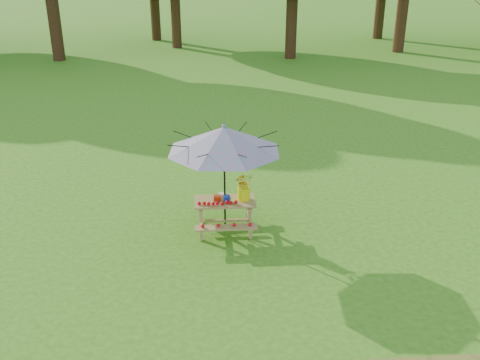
{
  "coord_description": "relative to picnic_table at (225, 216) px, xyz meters",
  "views": [
    {
      "loc": [
        -4.23,
        -7.86,
        5.23
      ],
      "look_at": [
        -3.55,
        1.65,
        1.1
      ],
      "focal_mm": 40.0,
      "sensor_mm": 36.0,
      "label": 1
    }
  ],
  "objects": [
    {
      "name": "ground",
      "position": [
        3.85,
        -1.65,
        -0.33
      ],
      "size": [
        120.0,
        120.0,
        0.0
      ],
      "primitive_type": "plane",
      "color": "#367416",
      "rests_on": "ground"
    },
    {
      "name": "produce_bins",
      "position": [
        -0.04,
        0.03,
        0.4
      ],
      "size": [
        0.32,
        0.37,
        0.13
      ],
      "color": "#B02C0E",
      "rests_on": "picnic_table"
    },
    {
      "name": "picnic_table",
      "position": [
        0.0,
        0.0,
        0.0
      ],
      "size": [
        1.2,
        1.32,
        0.67
      ],
      "color": "#A88B4B",
      "rests_on": "ground"
    },
    {
      "name": "flower_bucket",
      "position": [
        0.38,
        0.02,
        0.65
      ],
      "size": [
        0.37,
        0.33,
        0.57
      ],
      "color": "#FFF50D",
      "rests_on": "picnic_table"
    },
    {
      "name": "patio_umbrella",
      "position": [
        0.0,
        0.0,
        1.62
      ],
      "size": [
        2.78,
        2.78,
        2.25
      ],
      "color": "black",
      "rests_on": "ground"
    },
    {
      "name": "tomatoes_row",
      "position": [
        -0.15,
        -0.18,
        0.38
      ],
      "size": [
        0.77,
        0.13,
        0.07
      ],
      "primitive_type": null,
      "color": "red",
      "rests_on": "picnic_table"
    }
  ]
}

